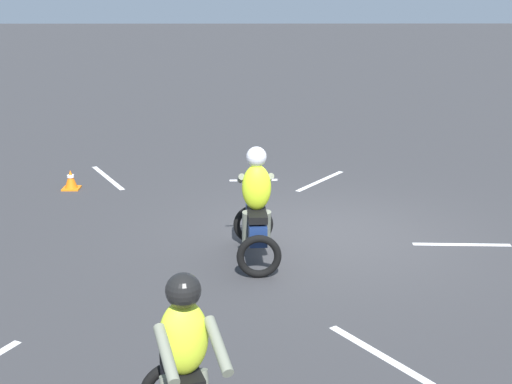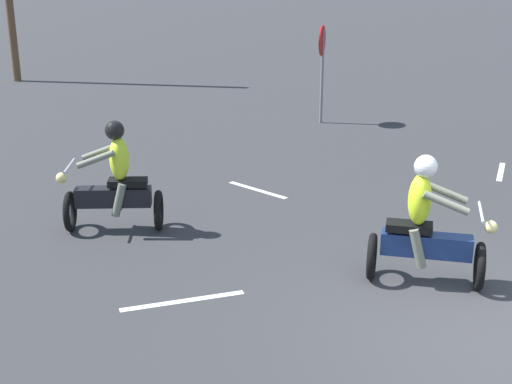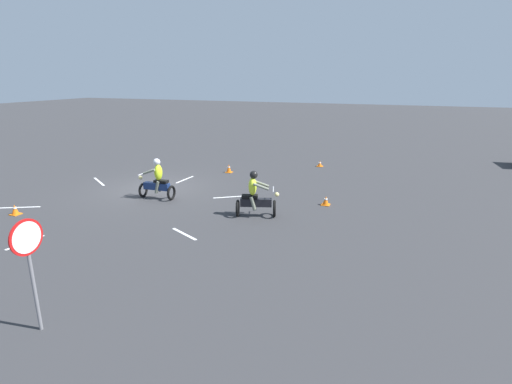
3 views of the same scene
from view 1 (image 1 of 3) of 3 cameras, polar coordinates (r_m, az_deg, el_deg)
name	(u,v)px [view 1 (image 1 of 3)]	position (r m, az deg, el deg)	size (l,w,h in m)	color
ground_plane	(333,235)	(11.20, 6.14, -3.43)	(120.00, 120.00, 0.00)	#333335
motorcycle_rider_foreground	(256,212)	(9.90, 0.01, -1.58)	(0.72, 1.53, 1.66)	black
traffic_cone_mid_left	(71,180)	(14.00, -14.59, 0.94)	(0.32, 0.32, 0.38)	orange
lane_stripe_nw	(379,354)	(7.85, 9.78, -12.63)	(0.10, 1.50, 0.01)	silver
lane_stripe_w	(462,244)	(11.17, 16.13, -4.05)	(0.10, 1.46, 0.01)	silver
lane_stripe_sw	(320,181)	(14.20, 5.18, 0.90)	(0.10, 1.76, 0.01)	silver
lane_stripe_se	(108,178)	(14.69, -11.79, 1.14)	(0.10, 1.99, 0.01)	silver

